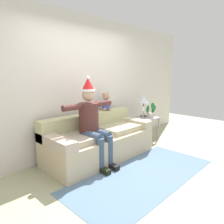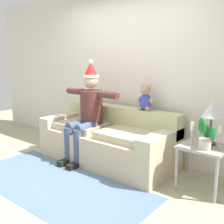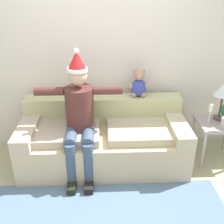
{
  "view_description": "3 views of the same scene",
  "coord_description": "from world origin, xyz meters",
  "px_view_note": "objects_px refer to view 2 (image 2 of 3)",
  "views": [
    {
      "loc": [
        -2.5,
        -1.8,
        1.57
      ],
      "look_at": [
        0.25,
        0.91,
        0.85
      ],
      "focal_mm": 33.27,
      "sensor_mm": 36.0,
      "label": 1
    },
    {
      "loc": [
        2.59,
        -2.06,
        1.58
      ],
      "look_at": [
        0.16,
        0.9,
        0.8
      ],
      "focal_mm": 43.88,
      "sensor_mm": 36.0,
      "label": 2
    },
    {
      "loc": [
        -0.01,
        -1.94,
        2.18
      ],
      "look_at": [
        0.1,
        0.81,
        0.82
      ],
      "focal_mm": 42.56,
      "sensor_mm": 36.0,
      "label": 3
    }
  ],
  "objects_px": {
    "potted_plant": "(206,136)",
    "candle_short": "(219,133)",
    "couch": "(108,140)",
    "table_lamp": "(212,112)",
    "teddy_bear": "(145,99)",
    "side_table": "(204,153)",
    "person_seated": "(87,110)",
    "candle_tall": "(192,130)"
  },
  "relations": [
    {
      "from": "couch",
      "to": "person_seated",
      "type": "height_order",
      "value": "person_seated"
    },
    {
      "from": "teddy_bear",
      "to": "potted_plant",
      "type": "height_order",
      "value": "teddy_bear"
    },
    {
      "from": "person_seated",
      "to": "potted_plant",
      "type": "xyz_separation_m",
      "value": [
        1.82,
        0.04,
        -0.07
      ]
    },
    {
      "from": "candle_short",
      "to": "couch",
      "type": "bearing_deg",
      "value": -179.19
    },
    {
      "from": "side_table",
      "to": "candle_tall",
      "type": "xyz_separation_m",
      "value": [
        -0.15,
        -0.02,
        0.26
      ]
    },
    {
      "from": "couch",
      "to": "potted_plant",
      "type": "xyz_separation_m",
      "value": [
        1.54,
        -0.12,
        0.38
      ]
    },
    {
      "from": "couch",
      "to": "side_table",
      "type": "bearing_deg",
      "value": -0.65
    },
    {
      "from": "couch",
      "to": "candle_short",
      "type": "xyz_separation_m",
      "value": [
        1.63,
        0.02,
        0.4
      ]
    },
    {
      "from": "potted_plant",
      "to": "person_seated",
      "type": "bearing_deg",
      "value": -178.83
    },
    {
      "from": "person_seated",
      "to": "candle_tall",
      "type": "bearing_deg",
      "value": 4.34
    },
    {
      "from": "person_seated",
      "to": "side_table",
      "type": "relative_size",
      "value": 2.77
    },
    {
      "from": "potted_plant",
      "to": "candle_short",
      "type": "xyz_separation_m",
      "value": [
        0.09,
        0.15,
        0.01
      ]
    },
    {
      "from": "candle_tall",
      "to": "side_table",
      "type": "bearing_deg",
      "value": 7.72
    },
    {
      "from": "candle_short",
      "to": "teddy_bear",
      "type": "bearing_deg",
      "value": 167.3
    },
    {
      "from": "potted_plant",
      "to": "side_table",
      "type": "bearing_deg",
      "value": 116.97
    },
    {
      "from": "couch",
      "to": "candle_tall",
      "type": "height_order",
      "value": "candle_tall"
    },
    {
      "from": "teddy_bear",
      "to": "candle_short",
      "type": "height_order",
      "value": "teddy_bear"
    },
    {
      "from": "potted_plant",
      "to": "candle_tall",
      "type": "distance_m",
      "value": 0.22
    },
    {
      "from": "teddy_bear",
      "to": "candle_short",
      "type": "xyz_separation_m",
      "value": [
        1.16,
        -0.26,
        -0.25
      ]
    },
    {
      "from": "side_table",
      "to": "couch",
      "type": "bearing_deg",
      "value": 179.35
    },
    {
      "from": "teddy_bear",
      "to": "candle_short",
      "type": "bearing_deg",
      "value": -12.7
    },
    {
      "from": "person_seated",
      "to": "candle_tall",
      "type": "height_order",
      "value": "person_seated"
    },
    {
      "from": "table_lamp",
      "to": "potted_plant",
      "type": "height_order",
      "value": "table_lamp"
    },
    {
      "from": "teddy_bear",
      "to": "side_table",
      "type": "bearing_deg",
      "value": -16.56
    },
    {
      "from": "couch",
      "to": "side_table",
      "type": "xyz_separation_m",
      "value": [
        1.49,
        -0.02,
        0.14
      ]
    },
    {
      "from": "teddy_bear",
      "to": "side_table",
      "type": "relative_size",
      "value": 0.69
    },
    {
      "from": "couch",
      "to": "teddy_bear",
      "type": "height_order",
      "value": "teddy_bear"
    },
    {
      "from": "potted_plant",
      "to": "candle_tall",
      "type": "height_order",
      "value": "potted_plant"
    },
    {
      "from": "person_seated",
      "to": "teddy_bear",
      "type": "bearing_deg",
      "value": 30.63
    },
    {
      "from": "person_seated",
      "to": "candle_tall",
      "type": "relative_size",
      "value": 5.7
    },
    {
      "from": "person_seated",
      "to": "teddy_bear",
      "type": "distance_m",
      "value": 0.9
    },
    {
      "from": "candle_tall",
      "to": "potted_plant",
      "type": "bearing_deg",
      "value": -23.05
    },
    {
      "from": "couch",
      "to": "teddy_bear",
      "type": "bearing_deg",
      "value": 31.26
    },
    {
      "from": "couch",
      "to": "candle_short",
      "type": "distance_m",
      "value": 1.68
    },
    {
      "from": "couch",
      "to": "candle_short",
      "type": "relative_size",
      "value": 7.88
    },
    {
      "from": "person_seated",
      "to": "side_table",
      "type": "height_order",
      "value": "person_seated"
    },
    {
      "from": "table_lamp",
      "to": "candle_short",
      "type": "relative_size",
      "value": 1.94
    },
    {
      "from": "table_lamp",
      "to": "candle_short",
      "type": "bearing_deg",
      "value": -25.75
    },
    {
      "from": "potted_plant",
      "to": "candle_short",
      "type": "distance_m",
      "value": 0.17
    },
    {
      "from": "couch",
      "to": "potted_plant",
      "type": "bearing_deg",
      "value": -4.55
    },
    {
      "from": "teddy_bear",
      "to": "candle_tall",
      "type": "bearing_deg",
      "value": -20.35
    },
    {
      "from": "side_table",
      "to": "candle_tall",
      "type": "bearing_deg",
      "value": -172.28
    }
  ]
}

